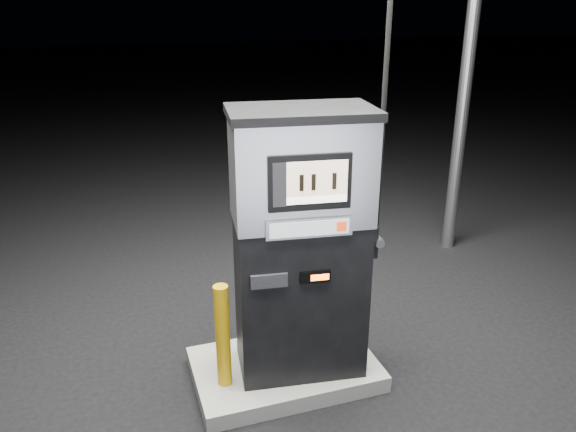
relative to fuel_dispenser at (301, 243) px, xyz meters
name	(u,v)px	position (x,y,z in m)	size (l,w,h in m)	color
ground	(285,376)	(-0.12, 0.05, -1.31)	(80.00, 80.00, 0.00)	black
pump_island	(285,369)	(-0.12, 0.05, -1.24)	(1.60, 1.00, 0.15)	slate
fuel_dispenser	(301,243)	(0.00, 0.00, 0.00)	(1.29, 0.81, 4.70)	black
bollard_left	(223,336)	(-0.69, -0.05, -0.71)	(0.12, 0.12, 0.91)	#C7920B
bollard_right	(349,321)	(0.43, -0.08, -0.76)	(0.11, 0.11, 0.80)	#C7920B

